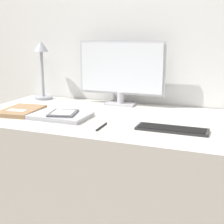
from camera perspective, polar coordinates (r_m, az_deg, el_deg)
wall_back at (r=2.06m, az=4.29°, el=14.84°), size 3.60×0.05×2.40m
desk at (r=1.83m, az=-0.19°, el=-11.96°), size 1.57×0.79×0.73m
monitor at (r=1.97m, az=1.66°, el=7.55°), size 0.56×0.11×0.40m
keyboard at (r=1.47m, az=10.86°, el=-3.11°), size 0.33×0.11×0.01m
laptop at (r=1.69m, az=-9.38°, el=-0.66°), size 0.30×0.22×0.02m
ereader at (r=1.68m, az=-8.92°, el=-0.18°), size 0.17×0.19×0.01m
desk_lamp at (r=2.21m, az=-12.71°, el=8.71°), size 0.12×0.12×0.40m
notebook at (r=1.86m, az=-16.26°, el=0.22°), size 0.22×0.29×0.02m
pen at (r=1.49m, az=-1.92°, el=-2.68°), size 0.01×0.13×0.01m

